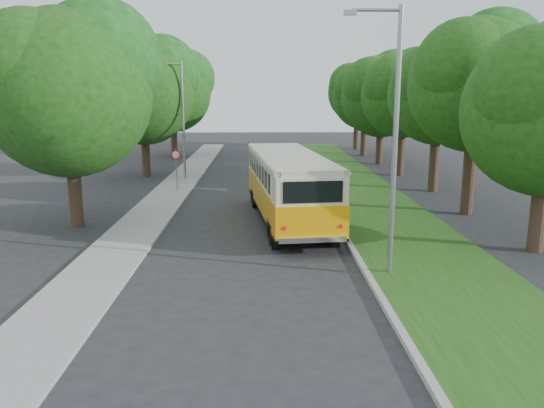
{
  "coord_description": "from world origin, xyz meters",
  "views": [
    {
      "loc": [
        0.34,
        -18.08,
        5.55
      ],
      "look_at": [
        0.74,
        1.32,
        1.5
      ],
      "focal_mm": 35.0,
      "sensor_mm": 36.0,
      "label": 1
    }
  ],
  "objects_px": {
    "car_silver": "(278,179)",
    "vintage_bus": "(289,188)",
    "car_white": "(305,175)",
    "car_grey": "(294,155)",
    "lamppost_far": "(181,117)",
    "car_blue": "(277,164)",
    "lamppost_near": "(392,135)"
  },
  "relations": [
    {
      "from": "car_silver",
      "to": "vintage_bus",
      "type": "bearing_deg",
      "value": -67.34
    },
    {
      "from": "car_white",
      "to": "car_grey",
      "type": "height_order",
      "value": "car_white"
    },
    {
      "from": "lamppost_far",
      "to": "car_white",
      "type": "xyz_separation_m",
      "value": [
        7.7,
        -2.53,
        -3.36
      ]
    },
    {
      "from": "car_grey",
      "to": "car_silver",
      "type": "bearing_deg",
      "value": -91.49
    },
    {
      "from": "car_white",
      "to": "car_grey",
      "type": "relative_size",
      "value": 0.95
    },
    {
      "from": "car_silver",
      "to": "car_blue",
      "type": "height_order",
      "value": "car_blue"
    },
    {
      "from": "car_silver",
      "to": "car_blue",
      "type": "bearing_deg",
      "value": 110.47
    },
    {
      "from": "lamppost_near",
      "to": "car_silver",
      "type": "relative_size",
      "value": 2.17
    },
    {
      "from": "lamppost_far",
      "to": "car_white",
      "type": "relative_size",
      "value": 1.63
    },
    {
      "from": "car_white",
      "to": "car_grey",
      "type": "bearing_deg",
      "value": 90.29
    },
    {
      "from": "lamppost_far",
      "to": "car_white",
      "type": "height_order",
      "value": "lamppost_far"
    },
    {
      "from": "lamppost_near",
      "to": "vintage_bus",
      "type": "bearing_deg",
      "value": 111.06
    },
    {
      "from": "vintage_bus",
      "to": "car_blue",
      "type": "xyz_separation_m",
      "value": [
        -0.11,
        13.95,
        -0.79
      ]
    },
    {
      "from": "car_silver",
      "to": "car_blue",
      "type": "distance_m",
      "value": 5.58
    },
    {
      "from": "car_silver",
      "to": "car_white",
      "type": "height_order",
      "value": "car_white"
    },
    {
      "from": "lamppost_near",
      "to": "vintage_bus",
      "type": "relative_size",
      "value": 0.77
    },
    {
      "from": "lamppost_near",
      "to": "car_grey",
      "type": "relative_size",
      "value": 1.65
    },
    {
      "from": "lamppost_near",
      "to": "car_blue",
      "type": "xyz_separation_m",
      "value": [
        -2.79,
        20.92,
        -3.62
      ]
    },
    {
      "from": "lamppost_far",
      "to": "car_blue",
      "type": "bearing_deg",
      "value": 21.59
    },
    {
      "from": "lamppost_near",
      "to": "car_white",
      "type": "height_order",
      "value": "lamppost_near"
    },
    {
      "from": "lamppost_near",
      "to": "car_silver",
      "type": "bearing_deg",
      "value": 100.62
    },
    {
      "from": "lamppost_far",
      "to": "car_silver",
      "type": "relative_size",
      "value": 2.04
    },
    {
      "from": "lamppost_far",
      "to": "vintage_bus",
      "type": "xyz_separation_m",
      "value": [
        6.22,
        -11.53,
        -2.57
      ]
    },
    {
      "from": "vintage_bus",
      "to": "car_grey",
      "type": "xyz_separation_m",
      "value": [
        1.48,
        20.43,
        -0.87
      ]
    },
    {
      "from": "car_grey",
      "to": "car_white",
      "type": "bearing_deg",
      "value": -83.59
    },
    {
      "from": "car_grey",
      "to": "vintage_bus",
      "type": "bearing_deg",
      "value": -87.72
    },
    {
      "from": "car_silver",
      "to": "car_grey",
      "type": "height_order",
      "value": "car_grey"
    },
    {
      "from": "car_white",
      "to": "car_silver",
      "type": "bearing_deg",
      "value": -159.12
    },
    {
      "from": "vintage_bus",
      "to": "car_white",
      "type": "xyz_separation_m",
      "value": [
        1.48,
        9.0,
        -0.78
      ]
    },
    {
      "from": "lamppost_near",
      "to": "car_white",
      "type": "bearing_deg",
      "value": 94.32
    },
    {
      "from": "vintage_bus",
      "to": "car_silver",
      "type": "bearing_deg",
      "value": 85.08
    },
    {
      "from": "car_blue",
      "to": "car_grey",
      "type": "distance_m",
      "value": 6.67
    }
  ]
}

